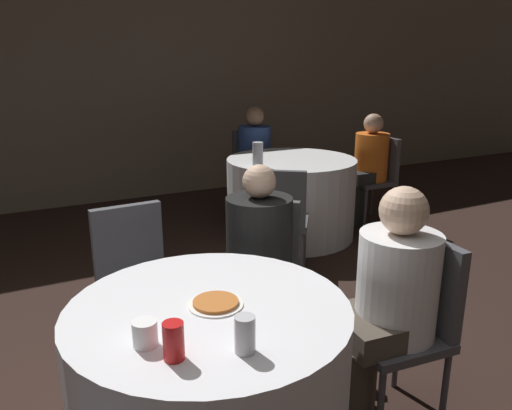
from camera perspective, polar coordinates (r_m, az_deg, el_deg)
The scene contains 18 objects.
wall_back at distance 5.91m, azimuth -23.06°, elevation 12.97°, with size 16.00×0.06×2.80m.
table_near at distance 2.09m, azimuth -5.17°, elevation -20.51°, with size 1.07×1.07×0.74m.
table_far at distance 4.69m, azimuth 4.00°, elevation 0.87°, with size 1.20×1.20×0.74m.
chair_near_north at distance 2.79m, azimuth -13.69°, elevation -7.37°, with size 0.42×0.43×0.87m.
chair_near_east at distance 2.40m, azimuth 17.33°, elevation -11.72°, with size 0.44×0.43×0.87m.
chair_near_northeast at distance 2.81m, azimuth 0.77°, elevation -6.71°, with size 0.56×0.56×0.87m.
chair_far_southwest at distance 3.69m, azimuth 2.81°, elevation -1.00°, with size 0.56×0.56×0.87m.
chair_far_east at distance 5.22m, azimuth 13.72°, elevation 3.73°, with size 0.41×0.41×0.87m.
chair_far_north at distance 5.56m, azimuth -0.50°, elevation 4.95°, with size 0.43×0.44×0.87m.
person_white_shirt at distance 2.29m, azimuth 14.29°, elevation -11.46°, with size 0.52×0.37×1.12m.
person_orange_shirt at distance 5.11m, azimuth 12.33°, elevation 4.01°, with size 0.51×0.33×1.11m.
person_blue_shirt at distance 5.41m, azimuth 0.10°, elevation 5.28°, with size 0.37×0.52×1.14m.
person_black_shirt at distance 2.65m, azimuth 0.03°, elevation -7.14°, with size 0.48×0.49×1.10m.
pizza_plate_near at distance 1.89m, azimuth -4.64°, elevation -11.11°, with size 0.21×0.21×0.02m.
soda_can_red at distance 1.58m, azimuth -9.40°, elevation -15.09°, with size 0.07×0.07×0.12m.
soda_can_silver at distance 1.59m, azimuth -1.27°, elevation -14.56°, with size 0.07×0.07×0.12m.
cup_near at distance 1.67m, azimuth -12.57°, elevation -14.12°, with size 0.08×0.08×0.09m.
bottle_far at distance 4.23m, azimuth 0.21°, elevation 5.78°, with size 0.09×0.09×0.21m.
Camera 1 is at (-0.48, -1.57, 1.62)m, focal length 35.00 mm.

